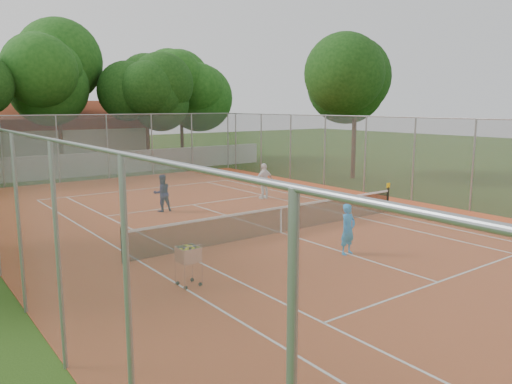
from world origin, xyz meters
TOP-DOWN VIEW (x-y plane):
  - ground at (0.00, 0.00)m, footprint 120.00×120.00m
  - court_pad at (0.00, 0.00)m, footprint 18.00×34.00m
  - court_lines at (0.00, 0.00)m, footprint 10.98×23.78m
  - tennis_net at (0.00, 0.00)m, footprint 11.88×0.10m
  - perimeter_fence at (0.00, 0.00)m, footprint 18.00×34.00m
  - boundary_wall at (0.00, 19.00)m, footprint 26.00×0.30m
  - clubhouse at (-2.00, 29.00)m, footprint 16.40×9.00m
  - tropical_trees at (0.00, 22.00)m, footprint 29.00×19.00m
  - player_near at (-0.02, -3.25)m, footprint 0.60×0.42m
  - player_far_left at (-1.78, 5.89)m, footprint 0.82×0.66m
  - player_far_right at (3.61, 5.65)m, footprint 1.03×0.44m
  - ball_hopper at (-5.31, -2.77)m, footprint 0.56×0.56m

SIDE VIEW (x-z plane):
  - ground at x=0.00m, z-range 0.00..0.00m
  - court_pad at x=0.00m, z-range 0.00..0.02m
  - court_lines at x=0.00m, z-range 0.02..0.03m
  - tennis_net at x=0.00m, z-range 0.02..1.00m
  - ball_hopper at x=-5.31m, z-range 0.02..1.14m
  - boundary_wall at x=0.00m, z-range 0.00..1.50m
  - player_near at x=-0.02m, z-range 0.02..1.59m
  - player_far_left at x=-1.78m, z-range 0.02..1.63m
  - player_far_right at x=3.61m, z-range 0.02..1.77m
  - perimeter_fence at x=0.00m, z-range 0.00..4.00m
  - clubhouse at x=-2.00m, z-range 0.00..4.40m
  - tropical_trees at x=0.00m, z-range 0.00..10.00m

